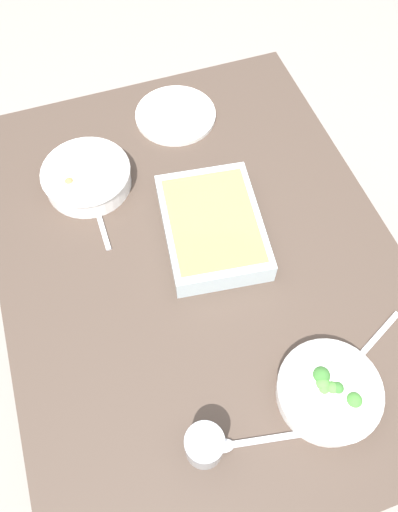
{
  "coord_description": "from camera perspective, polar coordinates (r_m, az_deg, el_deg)",
  "views": [
    {
      "loc": [
        -0.54,
        0.18,
        1.73
      ],
      "look_at": [
        0.0,
        0.0,
        0.74
      ],
      "focal_mm": 34.69,
      "sensor_mm": 36.0,
      "label": 1
    }
  ],
  "objects": [
    {
      "name": "side_plate",
      "position": [
        1.41,
        -2.72,
        15.93
      ],
      "size": [
        0.22,
        0.22,
        0.01
      ],
      "primitive_type": "cylinder",
      "color": "white",
      "rests_on": "dining_table"
    },
    {
      "name": "spoon_by_broccoli",
      "position": [
        1.1,
        18.76,
        -10.06
      ],
      "size": [
        0.09,
        0.17,
        0.01
      ],
      "color": "silver",
      "rests_on": "dining_table"
    },
    {
      "name": "drink_cup",
      "position": [
        0.96,
        0.63,
        -21.06
      ],
      "size": [
        0.07,
        0.07,
        0.08
      ],
      "color": "#B2BCC6",
      "rests_on": "dining_table"
    },
    {
      "name": "ground_plane",
      "position": [
        1.82,
        0.0,
        -11.71
      ],
      "size": [
        6.0,
        6.0,
        0.0
      ],
      "primitive_type": "plane",
      "color": "#9E9389"
    },
    {
      "name": "baking_dish",
      "position": [
        1.14,
        1.55,
        3.5
      ],
      "size": [
        0.33,
        0.26,
        0.06
      ],
      "color": "silver",
      "rests_on": "dining_table"
    },
    {
      "name": "stew_bowl",
      "position": [
        1.26,
        -12.81,
        8.96
      ],
      "size": [
        0.22,
        0.22,
        0.06
      ],
      "color": "white",
      "rests_on": "dining_table"
    },
    {
      "name": "dining_table",
      "position": [
        1.22,
        0.0,
        -2.11
      ],
      "size": [
        1.2,
        0.9,
        0.74
      ],
      "color": "#4C3D33",
      "rests_on": "ground_plane"
    },
    {
      "name": "spoon_by_stew",
      "position": [
        1.22,
        -11.63,
        5.06
      ],
      "size": [
        0.18,
        0.03,
        0.01
      ],
      "color": "silver",
      "rests_on": "dining_table"
    },
    {
      "name": "spoon_spare",
      "position": [
        1.0,
        5.4,
        -20.62
      ],
      "size": [
        0.05,
        0.18,
        0.01
      ],
      "color": "silver",
      "rests_on": "dining_table"
    },
    {
      "name": "broccoli_bowl",
      "position": [
        1.02,
        14.73,
        -14.87
      ],
      "size": [
        0.2,
        0.2,
        0.06
      ],
      "color": "white",
      "rests_on": "dining_table"
    }
  ]
}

